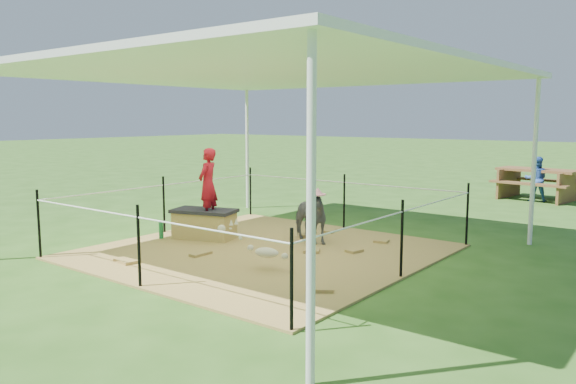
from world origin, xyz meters
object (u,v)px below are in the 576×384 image
Objects in this scene: woman at (208,178)px; straw_bale at (204,225)px; pony at (308,217)px; distant_person at (536,179)px; green_bottle at (161,230)px; picnic_table_near at (537,184)px; foal at (267,250)px.

straw_bale is at bearing -107.87° from woman.
distant_person is (1.65, 7.10, 0.11)m from pony.
distant_person is at bearing 141.02° from woman.
straw_bale is at bearing 39.29° from green_bottle.
picnic_table_near is (3.11, 8.21, 0.14)m from straw_bale.
pony is 7.57m from picnic_table_near.
straw_bale is at bearing 49.02° from distant_person.
pony is 1.75m from foal.
distant_person is (3.16, 7.91, 0.30)m from straw_bale.
picnic_table_near is (1.61, 7.40, -0.05)m from pony.
picnic_table_near is (1.07, 9.06, 0.10)m from foal.
woman reaches higher than green_bottle.
straw_bale is at bearing 143.65° from foal.
woman reaches higher than pony.
woman is 1.21× the size of pony.
pony is (1.50, 0.82, 0.19)m from straw_bale.
picnic_table_near is (3.01, 8.21, -0.66)m from woman.
green_bottle is (-0.55, -0.45, -0.08)m from straw_bale.
woman is at bearing 141.07° from pony.
pony is at bearing 31.66° from green_bottle.
distant_person reaches higher than green_bottle.
foal is (2.04, -0.84, 0.04)m from straw_bale.
distant_person is (0.04, -0.30, 0.16)m from picnic_table_near.
green_bottle is at bearing -104.94° from picnic_table_near.
picnic_table_near is at bearing 69.34° from foal.
straw_bale is 0.72m from green_bottle.
green_bottle is at bearing -140.71° from straw_bale.
pony is at bearing 28.49° from straw_bale.
straw_bale is 1.72m from pony.
green_bottle is 2.43m from pony.
pony is at bearing -94.31° from picnic_table_near.
woman is 1.27× the size of foal.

